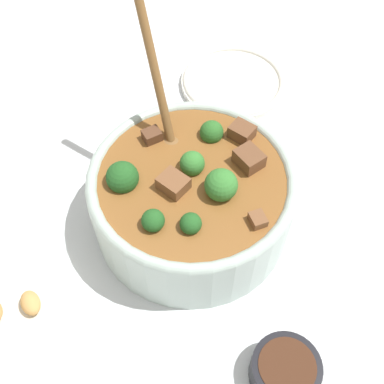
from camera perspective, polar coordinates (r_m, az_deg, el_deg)
ground_plane at (r=0.71m, az=0.00°, el=-3.32°), size 4.00×4.00×0.00m
stew_bowl at (r=0.66m, az=-0.02°, el=-0.39°), size 0.28×0.31×0.31m
condiment_bowl at (r=0.61m, az=10.97°, el=-20.01°), size 0.08×0.08×0.04m
empty_plate at (r=0.90m, az=4.91°, el=12.91°), size 0.19×0.19×0.02m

